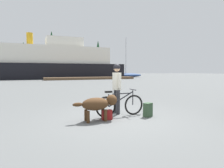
% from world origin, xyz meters
% --- Properties ---
extents(ground_plane, '(160.00, 160.00, 0.00)m').
position_xyz_m(ground_plane, '(0.00, 0.00, 0.00)').
color(ground_plane, '#595B5B').
extents(bicycle, '(1.76, 0.44, 0.91)m').
position_xyz_m(bicycle, '(0.16, 0.28, 0.38)').
color(bicycle, black).
rests_on(bicycle, ground_plane).
extents(person_cyclist, '(0.32, 0.53, 1.80)m').
position_xyz_m(person_cyclist, '(0.23, 0.69, 1.09)').
color(person_cyclist, '#333338').
rests_on(person_cyclist, ground_plane).
extents(dog, '(1.41, 0.46, 0.80)m').
position_xyz_m(dog, '(-0.70, -0.02, 0.53)').
color(dog, '#472D19').
rests_on(dog, ground_plane).
extents(backpack, '(0.33, 0.28, 0.47)m').
position_xyz_m(backpack, '(1.01, -0.15, 0.24)').
color(backpack, '#334C33').
rests_on(backpack, ground_plane).
extents(handbag_pannier, '(0.34, 0.22, 0.31)m').
position_xyz_m(handbag_pannier, '(-0.40, 0.02, 0.15)').
color(handbag_pannier, maroon).
rests_on(handbag_pannier, ground_plane).
extents(dock_pier, '(15.55, 2.19, 0.40)m').
position_xyz_m(dock_pier, '(6.67, 26.41, 0.20)').
color(dock_pier, brown).
rests_on(dock_pier, ground_plane).
extents(ferry_boat, '(27.89, 7.78, 8.40)m').
position_xyz_m(ferry_boat, '(0.48, 32.91, 2.92)').
color(ferry_boat, black).
rests_on(ferry_boat, ground_plane).
extents(sailboat_moored, '(8.00, 2.24, 9.01)m').
position_xyz_m(sailboat_moored, '(16.95, 33.63, 0.50)').
color(sailboat_moored, navy).
rests_on(sailboat_moored, ground_plane).
extents(pine_tree_center, '(4.24, 4.24, 12.39)m').
position_xyz_m(pine_tree_center, '(2.33, 50.01, 7.50)').
color(pine_tree_center, '#4C331E').
rests_on(pine_tree_center, ground_plane).
extents(pine_tree_far_right, '(3.36, 3.36, 11.01)m').
position_xyz_m(pine_tree_far_right, '(16.64, 52.80, 6.77)').
color(pine_tree_far_right, '#4C331E').
rests_on(pine_tree_far_right, ground_plane).
extents(pine_tree_mid_back, '(4.22, 4.22, 9.81)m').
position_xyz_m(pine_tree_mid_back, '(-5.00, 56.17, 6.29)').
color(pine_tree_mid_back, '#4C331E').
rests_on(pine_tree_mid_back, ground_plane).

